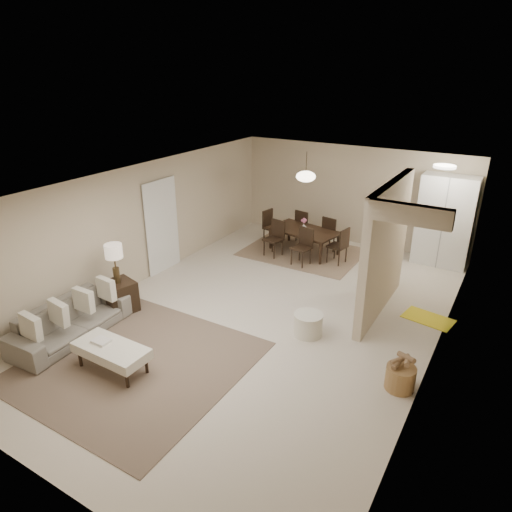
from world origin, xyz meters
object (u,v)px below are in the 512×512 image
Objects in this scene: side_table at (119,297)px; dining_table at (303,241)px; wicker_basket at (400,378)px; sofa at (70,321)px; pantry_cabinet at (445,221)px; round_pouf at (308,324)px; ottoman_bench at (111,351)px.

side_table is 4.76m from dining_table.
sofa is at bearing -163.79° from wicker_basket.
round_pouf is (-1.34, -4.38, -0.85)m from pantry_cabinet.
dining_table is at bearing 86.36° from ottoman_bench.
round_pouf is 1.19× the size of wicker_basket.
sofa is 4.13× the size of round_pouf.
round_pouf reaches higher than wicker_basket.
sofa is 1.07m from side_table.
sofa reaches higher than ottoman_bench.
ottoman_bench is 3.25m from round_pouf.
ottoman_bench reaches higher than round_pouf.
round_pouf is 1.85m from wicker_basket.
sofa is 4.07m from round_pouf.
side_table is at bearing -131.08° from pantry_cabinet.
ottoman_bench is at bearing -83.70° from dining_table.
wicker_basket is (1.74, -0.63, -0.02)m from round_pouf.
round_pouf is at bearing -52.59° from dining_table.
pantry_cabinet is 1.74× the size of ottoman_bench.
ottoman_bench is at bearing -117.07° from pantry_cabinet.
pantry_cabinet reaches higher than wicker_basket.
sofa reaches higher than dining_table.
side_table is at bearing 133.53° from ottoman_bench.
ottoman_bench is at bearing -47.15° from side_table.
dining_table is (-3.04, -1.01, -0.75)m from pantry_cabinet.
side_table is at bearing -100.39° from dining_table.
ottoman_bench is 1.86m from side_table.
wicker_basket is (0.40, -5.00, -0.87)m from pantry_cabinet.
round_pouf is (3.41, 1.07, -0.10)m from side_table.
pantry_cabinet is 4.66m from round_pouf.
pantry_cabinet is at bearing 94.57° from wicker_basket.
sofa is at bearing -148.26° from round_pouf.
pantry_cabinet reaches higher than dining_table.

